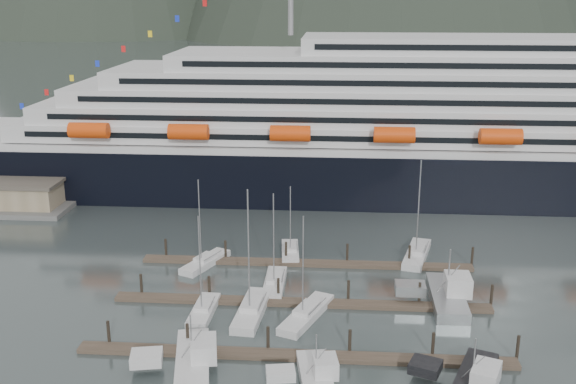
% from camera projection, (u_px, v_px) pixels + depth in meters
% --- Properties ---
extents(ground, '(1600.00, 1600.00, 0.00)m').
position_uv_depth(ground, '(340.00, 317.00, 82.62)').
color(ground, '#43504E').
rests_on(ground, ground).
extents(cruise_ship, '(210.00, 30.40, 50.30)m').
position_uv_depth(cruise_ship, '(498.00, 133.00, 129.52)').
color(cruise_ship, black).
rests_on(cruise_ship, ground).
extents(dock_near, '(48.18, 2.28, 3.20)m').
position_uv_depth(dock_near, '(295.00, 355.00, 73.38)').
color(dock_near, '#453A2C').
rests_on(dock_near, ground).
extents(dock_mid, '(48.18, 2.28, 3.20)m').
position_uv_depth(dock_mid, '(302.00, 302.00, 85.80)').
color(dock_mid, '#453A2C').
rests_on(dock_mid, ground).
extents(dock_far, '(48.18, 2.28, 3.20)m').
position_uv_depth(dock_far, '(306.00, 263.00, 98.22)').
color(dock_far, '#453A2C').
rests_on(dock_far, ground).
extents(sailboat_a, '(2.83, 8.72, 13.54)m').
position_uv_depth(sailboat_a, '(204.00, 311.00, 83.11)').
color(sailboat_a, silver).
rests_on(sailboat_a, ground).
extents(sailboat_b, '(3.88, 11.55, 16.99)m').
position_uv_depth(sailboat_b, '(252.00, 311.00, 83.05)').
color(sailboat_b, silver).
rests_on(sailboat_b, ground).
extents(sailboat_c, '(2.65, 9.63, 13.92)m').
position_uv_depth(sailboat_c, '(275.00, 284.00, 90.86)').
color(sailboat_c, silver).
rests_on(sailboat_c, ground).
extents(sailboat_d, '(6.68, 11.47, 13.96)m').
position_uv_depth(sailboat_d, '(306.00, 315.00, 82.18)').
color(sailboat_d, silver).
rests_on(sailboat_d, ground).
extents(sailboat_e, '(6.23, 9.80, 13.60)m').
position_uv_depth(sailboat_e, '(205.00, 262.00, 97.97)').
color(sailboat_e, silver).
rests_on(sailboat_e, ground).
extents(sailboat_f, '(3.24, 8.82, 11.49)m').
position_uv_depth(sailboat_f, '(290.00, 252.00, 101.80)').
color(sailboat_f, silver).
rests_on(sailboat_f, ground).
extents(sailboat_g, '(5.55, 11.81, 15.81)m').
position_uv_depth(sailboat_g, '(417.00, 255.00, 100.78)').
color(sailboat_g, silver).
rests_on(sailboat_g, ground).
extents(trawler_a, '(9.40, 12.89, 6.84)m').
position_uv_depth(trawler_a, '(191.00, 361.00, 71.08)').
color(trawler_a, silver).
rests_on(trawler_a, ground).
extents(trawler_b, '(7.50, 9.83, 6.10)m').
position_uv_depth(trawler_b, '(315.00, 377.00, 68.23)').
color(trawler_b, silver).
rests_on(trawler_b, ground).
extents(trawler_c, '(10.15, 12.81, 6.35)m').
position_uv_depth(trawler_c, '(470.00, 383.00, 67.19)').
color(trawler_c, black).
rests_on(trawler_c, ground).
extents(trawler_e, '(9.50, 12.47, 8.11)m').
position_uv_depth(trawler_e, '(446.00, 296.00, 86.02)').
color(trawler_e, '#989B9E').
rests_on(trawler_e, ground).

